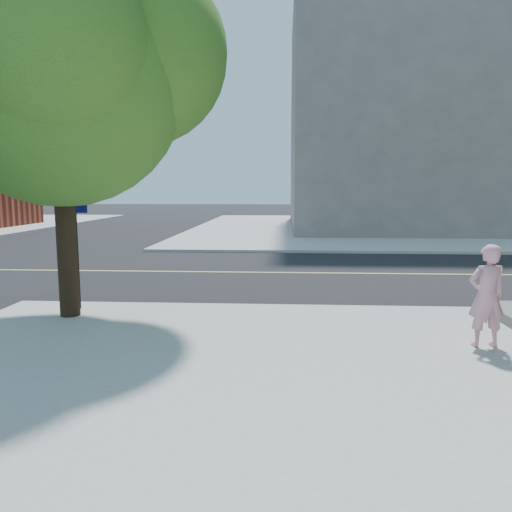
{
  "coord_description": "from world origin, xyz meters",
  "views": [
    {
      "loc": [
        4.55,
        -9.89,
        2.47
      ],
      "look_at": [
        4.05,
        -1.33,
        1.3
      ],
      "focal_mm": 34.54,
      "sensor_mm": 36.0,
      "label": 1
    }
  ],
  "objects": [
    {
      "name": "road_ew",
      "position": [
        0.0,
        4.5,
        0.01
      ],
      "size": [
        140.0,
        9.0,
        0.01
      ],
      "primitive_type": "cube",
      "color": "black",
      "rests_on": "ground"
    },
    {
      "name": "street_tree",
      "position": [
        0.67,
        -1.1,
        4.88
      ],
      "size": [
        5.56,
        5.05,
        7.38
      ],
      "rotation": [
        0.0,
        0.0,
        -0.24
      ],
      "color": "black",
      "rests_on": "sidewalk_se"
    },
    {
      "name": "ground",
      "position": [
        0.0,
        0.0,
        0.0
      ],
      "size": [
        140.0,
        140.0,
        0.0
      ],
      "primitive_type": "plane",
      "color": "black",
      "rests_on": "ground"
    },
    {
      "name": "filler_ne",
      "position": [
        14.0,
        22.0,
        7.12
      ],
      "size": [
        18.0,
        16.0,
        14.0
      ],
      "primitive_type": "cube",
      "color": "slate",
      "rests_on": "sidewalk_ne"
    },
    {
      "name": "sidewalk_ne",
      "position": [
        13.5,
        21.5,
        0.06
      ],
      "size": [
        29.0,
        25.0,
        0.12
      ],
      "primitive_type": "cube",
      "color": "#A8A8A7",
      "rests_on": "ground"
    },
    {
      "name": "man_on_phone",
      "position": [
        7.55,
        -2.55,
        0.89
      ],
      "size": [
        0.62,
        0.45,
        1.55
      ],
      "primitive_type": "imported",
      "rotation": [
        0.0,
        0.0,
        3.3
      ],
      "color": "pink",
      "rests_on": "sidewalk_se"
    }
  ]
}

